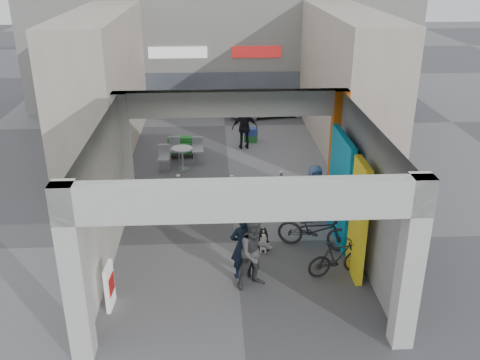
{
  "coord_description": "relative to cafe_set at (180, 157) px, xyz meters",
  "views": [
    {
      "loc": [
        -0.51,
        -12.07,
        6.98
      ],
      "look_at": [
        0.18,
        1.0,
        1.33
      ],
      "focal_mm": 40.0,
      "sensor_mm": 36.0,
      "label": 1
    }
  ],
  "objects": [
    {
      "name": "crate_stack",
      "position": [
        2.67,
        2.44,
        -0.05
      ],
      "size": [
        0.54,
        0.48,
        0.56
      ],
      "rotation": [
        0.0,
        0.0,
        -0.35
      ],
      "color": "#185621",
      "rests_on": "ground"
    },
    {
      "name": "man_back_turned",
      "position": [
        2.06,
        -7.39,
        0.53
      ],
      "size": [
        1.01,
        0.91,
        1.7
      ],
      "primitive_type": "imported",
      "rotation": [
        0.0,
        0.0,
        0.38
      ],
      "color": "#3F3E41",
      "rests_on": "ground"
    },
    {
      "name": "bollard_left",
      "position": [
        0.13,
        -2.89,
        0.09
      ],
      "size": [
        0.09,
        0.09,
        0.84
      ],
      "primitive_type": "cylinder",
      "color": "#92959A",
      "rests_on": "ground"
    },
    {
      "name": "produce_stand",
      "position": [
        -0.03,
        0.92,
        -0.04
      ],
      "size": [
        1.08,
        0.58,
        0.71
      ],
      "rotation": [
        0.0,
        0.0,
        0.4
      ],
      "color": "black",
      "rests_on": "ground"
    },
    {
      "name": "cafe_set",
      "position": [
        0.0,
        0.0,
        0.0
      ],
      "size": [
        1.53,
        1.23,
        0.92
      ],
      "rotation": [
        0.0,
        0.0,
        -0.11
      ],
      "color": "#ABAAB0",
      "rests_on": "ground"
    },
    {
      "name": "man_elderly",
      "position": [
        3.95,
        -4.2,
        0.47
      ],
      "size": [
        0.85,
        0.62,
        1.6
      ],
      "primitive_type": "imported",
      "rotation": [
        0.0,
        0.0,
        0.16
      ],
      "color": "#4E6499",
      "rests_on": "ground"
    },
    {
      "name": "bollard_right",
      "position": [
        3.19,
        -2.96,
        0.13
      ],
      "size": [
        0.09,
        0.09,
        0.91
      ],
      "primitive_type": "cylinder",
      "color": "#92959A",
      "rests_on": "ground"
    },
    {
      "name": "ground",
      "position": [
        1.7,
        -5.45,
        -0.33
      ],
      "size": [
        90.0,
        90.0,
        0.0
      ],
      "primitive_type": "plane",
      "color": "slate",
      "rests_on": "ground"
    },
    {
      "name": "plaza_bldg_right",
      "position": [
        6.2,
        2.05,
        2.17
      ],
      "size": [
        2.0,
        9.0,
        5.0
      ],
      "primitive_type": "cube",
      "color": "#C1B2A0",
      "rests_on": "ground"
    },
    {
      "name": "plaza_bldg_left",
      "position": [
        -2.8,
        2.05,
        2.17
      ],
      "size": [
        2.0,
        9.0,
        5.0
      ],
      "primitive_type": "cube",
      "color": "#C1B2A0",
      "rests_on": "ground"
    },
    {
      "name": "border_collie",
      "position": [
        2.38,
        -5.86,
        -0.06
      ],
      "size": [
        0.25,
        0.49,
        0.68
      ],
      "rotation": [
        0.0,
        0.0,
        0.31
      ],
      "color": "black",
      "rests_on": "ground"
    },
    {
      "name": "advert_board_far",
      "position": [
        -1.05,
        -3.76,
        0.18
      ],
      "size": [
        0.11,
        0.55,
        1.0
      ],
      "rotation": [
        0.0,
        0.0,
        0.01
      ],
      "color": "white",
      "rests_on": "ground"
    },
    {
      "name": "arcade_canopy",
      "position": [
        2.24,
        -6.27,
        1.98
      ],
      "size": [
        6.4,
        6.45,
        6.4
      ],
      "color": "#BBBBB6",
      "rests_on": "ground"
    },
    {
      "name": "white_van",
      "position": [
        3.76,
        5.98,
        0.31
      ],
      "size": [
        3.94,
        2.18,
        1.27
      ],
      "primitive_type": "imported",
      "rotation": [
        0.0,
        0.0,
        1.76
      ],
      "color": "silver",
      "rests_on": "ground"
    },
    {
      "name": "far_building",
      "position": [
        1.7,
        8.54,
        3.66
      ],
      "size": [
        18.0,
        4.08,
        8.0
      ],
      "color": "white",
      "rests_on": "ground"
    },
    {
      "name": "man_crates",
      "position": [
        2.38,
        1.69,
        0.5
      ],
      "size": [
        1.01,
        0.51,
        1.65
      ],
      "primitive_type": "imported",
      "rotation": [
        0.0,
        0.0,
        3.25
      ],
      "color": "black",
      "rests_on": "ground"
    },
    {
      "name": "advert_board_near",
      "position": [
        -1.05,
        -8.0,
        0.18
      ],
      "size": [
        0.13,
        0.55,
        1.0
      ],
      "rotation": [
        0.0,
        0.0,
        -0.06
      ],
      "color": "white",
      "rests_on": "ground"
    },
    {
      "name": "bicycle_front",
      "position": [
        3.7,
        -5.78,
        0.17
      ],
      "size": [
        2.02,
        1.26,
        1.0
      ],
      "primitive_type": "imported",
      "rotation": [
        0.0,
        0.0,
        1.23
      ],
      "color": "black",
      "rests_on": "ground"
    },
    {
      "name": "man_with_dog",
      "position": [
        1.8,
        -7.02,
        0.48
      ],
      "size": [
        0.65,
        0.5,
        1.61
      ],
      "primitive_type": "imported",
      "rotation": [
        0.0,
        0.0,
        3.35
      ],
      "color": "black",
      "rests_on": "ground"
    },
    {
      "name": "bicycle_rear",
      "position": [
        4.0,
        -7.05,
        0.11
      ],
      "size": [
        1.52,
        0.75,
        0.88
      ],
      "primitive_type": "imported",
      "rotation": [
        0.0,
        0.0,
        1.81
      ],
      "color": "black",
      "rests_on": "ground"
    },
    {
      "name": "bollard_center",
      "position": [
        1.71,
        -3.19,
        0.13
      ],
      "size": [
        0.09,
        0.09,
        0.91
      ],
      "primitive_type": "cylinder",
      "color": "#92959A",
      "rests_on": "ground"
    }
  ]
}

